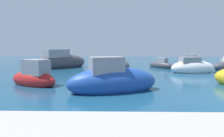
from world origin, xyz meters
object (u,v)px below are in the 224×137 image
moored_boat_9 (192,67)px  moored_boat_8 (118,65)px  moored_boat_7 (161,65)px  moored_boat_3 (60,62)px  moored_boat_6 (113,81)px  moored_boat_0 (107,71)px  moored_boat_1 (34,77)px  moored_boat_5 (191,63)px

moored_boat_9 → moored_boat_8: bearing=145.6°
moored_boat_8 → moored_boat_7: bearing=-109.0°
moored_boat_3 → moored_boat_6: bearing=-103.4°
moored_boat_0 → moored_boat_1: size_ratio=1.10×
moored_boat_6 → moored_boat_9: size_ratio=1.23×
moored_boat_0 → moored_boat_5: bearing=-47.3°
moored_boat_6 → moored_boat_8: (0.41, 10.85, -0.16)m
moored_boat_3 → moored_boat_6: moored_boat_3 is taller
moored_boat_1 → moored_boat_9: moored_boat_1 is taller
moored_boat_0 → moored_boat_8: 5.28m
moored_boat_1 → moored_boat_9: (11.68, 5.85, -0.01)m
moored_boat_0 → moored_boat_7: size_ratio=1.24×
moored_boat_9 → moored_boat_0: bearing=-173.6°
moored_boat_1 → moored_boat_7: 13.98m
moored_boat_1 → moored_boat_8: (5.11, 9.40, -0.09)m
moored_boat_0 → moored_boat_6: bearing=-168.7°
moored_boat_5 → moored_boat_6: moored_boat_6 is taller
moored_boat_5 → moored_boat_6: bearing=2.3°
moored_boat_5 → moored_boat_8: bearing=-40.1°
moored_boat_6 → moored_boat_8: 10.85m
moored_boat_6 → moored_boat_8: moored_boat_6 is taller
moored_boat_8 → moored_boat_5: bearing=-103.2°
moored_boat_0 → moored_boat_7: bearing=-38.4°
moored_boat_9 → moored_boat_6: bearing=-139.8°
moored_boat_3 → moored_boat_9: size_ratio=1.44×
moored_boat_6 → moored_boat_3: bearing=100.1°
moored_boat_9 → moored_boat_5: bearing=63.5°
moored_boat_6 → moored_boat_1: bearing=144.6°
moored_boat_3 → moored_boat_0: bearing=-86.4°
moored_boat_0 → moored_boat_8: size_ratio=0.89×
moored_boat_7 → moored_boat_9: (1.84, -4.09, 0.13)m
moored_boat_0 → moored_boat_7: moored_boat_7 is taller
moored_boat_3 → moored_boat_7: (11.07, 0.40, -0.33)m
moored_boat_3 → moored_boat_5: 15.03m
moored_boat_1 → moored_boat_5: moored_boat_1 is taller
moored_boat_8 → moored_boat_0: bearing=144.4°
moored_boat_3 → moored_boat_6: (5.94, -10.99, -0.13)m
moored_boat_9 → moored_boat_7: bearing=108.2°
moored_boat_1 → moored_boat_6: bearing=-170.7°
moored_boat_3 → moored_boat_7: bearing=-39.7°
moored_boat_3 → moored_boat_9: moored_boat_3 is taller
moored_boat_0 → moored_boat_1: (-4.18, -4.20, 0.14)m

